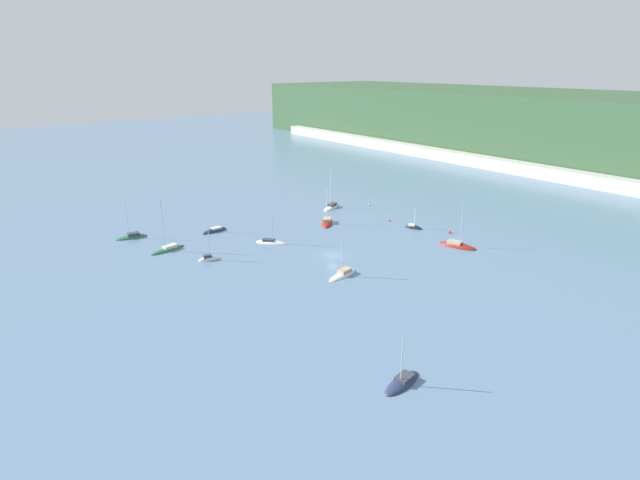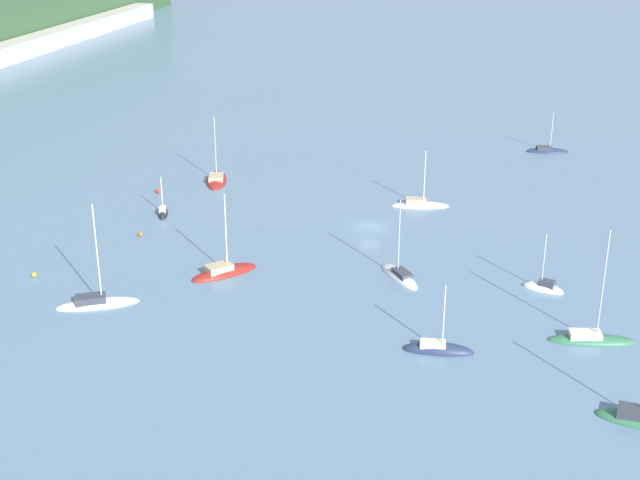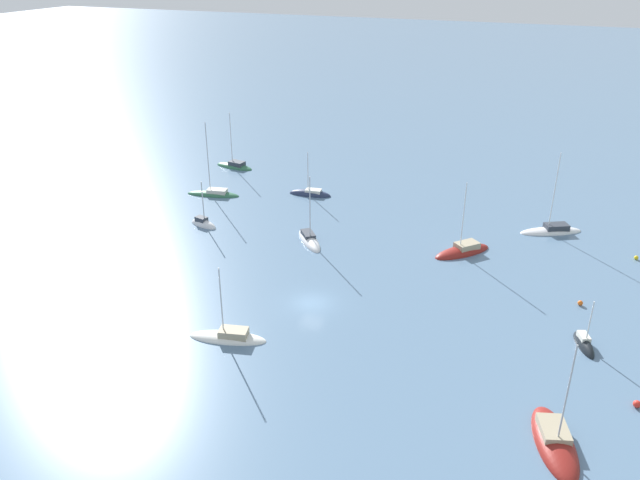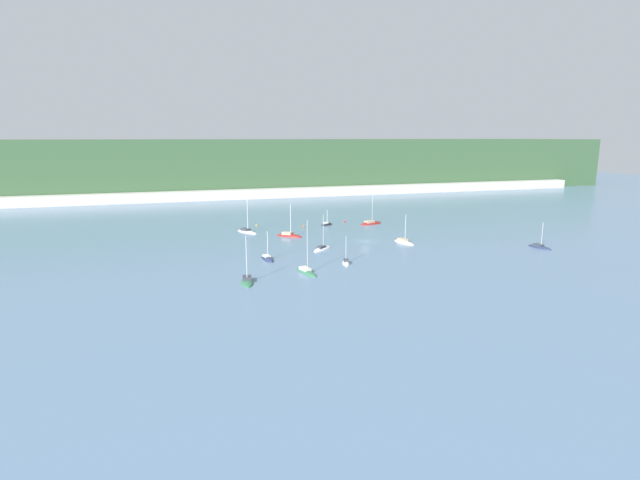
# 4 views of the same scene
# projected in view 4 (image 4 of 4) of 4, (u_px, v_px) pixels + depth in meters

# --- Properties ---
(ground_plane) EXTENTS (600.00, 600.00, 0.00)m
(ground_plane) POSITION_uv_depth(u_px,v_px,m) (365.00, 241.00, 140.27)
(ground_plane) COLOR slate
(hillside_ridge) EXTENTS (396.24, 80.59, 27.44)m
(hillside_ridge) POSITION_uv_depth(u_px,v_px,m) (261.00, 164.00, 279.67)
(hillside_ridge) COLOR #335133
(hillside_ridge) RESTS_ON ground_plane
(shore_town_strip) EXTENTS (336.81, 6.00, 4.43)m
(shore_town_strip) POSITION_uv_depth(u_px,v_px,m) (279.00, 193.00, 241.11)
(shore_town_strip) COLOR #B7B2A8
(shore_town_strip) RESTS_ON ground_plane
(sailboat_0) EXTENTS (3.53, 7.71, 10.38)m
(sailboat_0) POSITION_uv_depth(u_px,v_px,m) (247.00, 282.00, 100.45)
(sailboat_0) COLOR #2D6647
(sailboat_0) RESTS_ON ground_plane
(sailboat_1) EXTENTS (2.64, 4.78, 7.39)m
(sailboat_1) POSITION_uv_depth(u_px,v_px,m) (346.00, 263.00, 115.39)
(sailboat_1) COLOR silver
(sailboat_1) RESTS_ON ground_plane
(sailboat_2) EXTENTS (3.85, 8.77, 12.31)m
(sailboat_2) POSITION_uv_depth(u_px,v_px,m) (306.00, 272.00, 107.76)
(sailboat_2) COLOR #2D6647
(sailboat_2) RESTS_ON ground_plane
(sailboat_3) EXTENTS (3.64, 7.32, 7.53)m
(sailboat_3) POSITION_uv_depth(u_px,v_px,m) (540.00, 248.00, 132.04)
(sailboat_3) COLOR #232D4C
(sailboat_3) RESTS_ON ground_plane
(sailboat_4) EXTENTS (9.13, 5.43, 10.54)m
(sailboat_4) POSITION_uv_depth(u_px,v_px,m) (371.00, 224.00, 168.21)
(sailboat_4) COLOR maroon
(sailboat_4) RESTS_ON ground_plane
(sailboat_5) EXTENTS (3.99, 8.20, 8.54)m
(sailboat_5) POSITION_uv_depth(u_px,v_px,m) (404.00, 242.00, 138.25)
(sailboat_5) COLOR white
(sailboat_5) RESTS_ON ground_plane
(sailboat_6) EXTENTS (7.89, 7.49, 10.41)m
(sailboat_6) POSITION_uv_depth(u_px,v_px,m) (289.00, 236.00, 147.13)
(sailboat_6) COLOR maroon
(sailboat_6) RESTS_ON ground_plane
(sailboat_7) EXTENTS (7.08, 6.22, 9.98)m
(sailboat_7) POSITION_uv_depth(u_px,v_px,m) (322.00, 249.00, 129.98)
(sailboat_7) COLOR silver
(sailboat_7) RESTS_ON ground_plane
(sailboat_8) EXTENTS (2.75, 6.95, 7.84)m
(sailboat_8) POSITION_uv_depth(u_px,v_px,m) (267.00, 259.00, 119.36)
(sailboat_8) COLOR #232D4C
(sailboat_8) RESTS_ON ground_plane
(sailboat_9) EXTENTS (4.67, 2.75, 6.09)m
(sailboat_9) POSITION_uv_depth(u_px,v_px,m) (327.00, 225.00, 165.65)
(sailboat_9) COLOR black
(sailboat_9) RESTS_ON ground_plane
(sailboat_10) EXTENTS (6.26, 8.84, 11.95)m
(sailboat_10) POSITION_uv_depth(u_px,v_px,m) (247.00, 232.00, 153.48)
(sailboat_10) COLOR silver
(sailboat_10) RESTS_ON ground_plane
(mooring_buoy_0) EXTENTS (0.51, 0.51, 0.51)m
(mooring_buoy_0) POSITION_uv_depth(u_px,v_px,m) (256.00, 225.00, 164.52)
(mooring_buoy_0) COLOR yellow
(mooring_buoy_0) RESTS_ON ground_plane
(mooring_buoy_1) EXTENTS (0.65, 0.65, 0.65)m
(mooring_buoy_1) POSITION_uv_depth(u_px,v_px,m) (345.00, 221.00, 171.94)
(mooring_buoy_1) COLOR red
(mooring_buoy_1) RESTS_ON ground_plane
(mooring_buoy_2) EXTENTS (0.57, 0.57, 0.57)m
(mooring_buoy_2) POSITION_uv_depth(u_px,v_px,m) (304.00, 226.00, 162.81)
(mooring_buoy_2) COLOR orange
(mooring_buoy_2) RESTS_ON ground_plane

